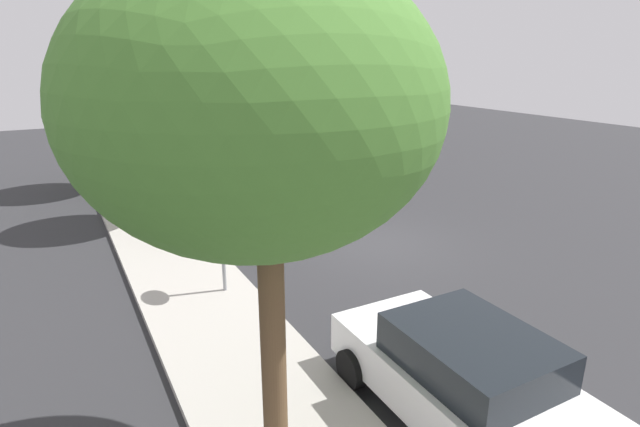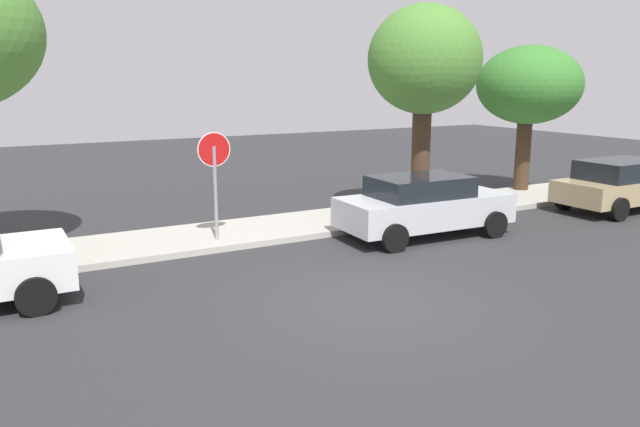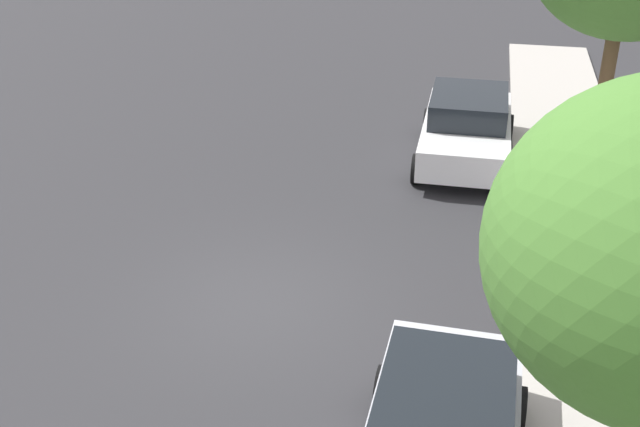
# 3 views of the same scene
# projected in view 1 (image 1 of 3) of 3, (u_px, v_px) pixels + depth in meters

# --- Properties ---
(ground_plane) EXTENTS (60.00, 60.00, 0.00)m
(ground_plane) POSITION_uv_depth(u_px,v_px,m) (376.00, 243.00, 14.04)
(ground_plane) COLOR #2D2D30
(sidewalk_curb) EXTENTS (32.00, 2.42, 0.14)m
(sidewalk_curb) POSITION_uv_depth(u_px,v_px,m) (187.00, 280.00, 11.60)
(sidewalk_curb) COLOR #B2ADA3
(sidewalk_curb) RESTS_ON ground_plane
(stop_sign) EXTENTS (0.77, 0.08, 2.58)m
(stop_sign) POSITION_uv_depth(u_px,v_px,m) (221.00, 219.00, 10.46)
(stop_sign) COLOR gray
(stop_sign) RESTS_ON ground_plane
(parked_car_silver) EXTENTS (4.25, 2.08, 1.47)m
(parked_car_silver) POSITION_uv_depth(u_px,v_px,m) (227.00, 201.00, 15.37)
(parked_car_silver) COLOR silver
(parked_car_silver) RESTS_ON ground_plane
(parked_car_white) EXTENTS (4.16, 2.12, 1.53)m
(parked_car_white) POSITION_uv_depth(u_px,v_px,m) (464.00, 376.00, 6.98)
(parked_car_white) COLOR white
(parked_car_white) RESTS_ON ground_plane
(parked_car_tan) EXTENTS (4.42, 1.98, 1.46)m
(parked_car_tan) POSITION_uv_depth(u_px,v_px,m) (183.00, 160.00, 21.39)
(parked_car_tan) COLOR tan
(parked_car_tan) RESTS_ON ground_plane
(street_tree_near_corner) EXTENTS (3.28, 3.28, 4.75)m
(street_tree_near_corner) POSITION_uv_depth(u_px,v_px,m) (95.00, 99.00, 18.55)
(street_tree_near_corner) COLOR #422D1E
(street_tree_near_corner) RESTS_ON ground_plane
(street_tree_mid_block) EXTENTS (3.76, 3.76, 6.12)m
(street_tree_mid_block) POSITION_uv_depth(u_px,v_px,m) (256.00, 108.00, 4.95)
(street_tree_mid_block) COLOR brown
(street_tree_mid_block) RESTS_ON ground_plane
(street_tree_far) EXTENTS (2.95, 2.95, 5.61)m
(street_tree_far) POSITION_uv_depth(u_px,v_px,m) (154.00, 88.00, 14.58)
(street_tree_far) COLOR #422D1E
(street_tree_far) RESTS_ON ground_plane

